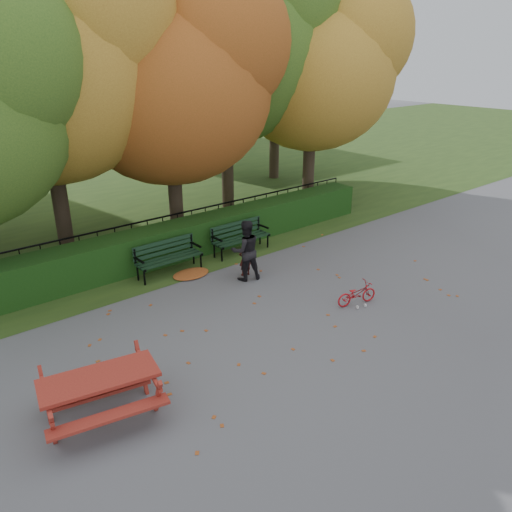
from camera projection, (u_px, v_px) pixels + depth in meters
ground at (300, 309)px, 11.46m from camera, size 90.00×90.00×0.00m
grass_strip at (73, 188)px, 21.44m from camera, size 90.00×90.00×0.00m
building_right at (100, 42)px, 33.83m from camera, size 9.00×6.00×12.00m
hedge at (193, 237)px, 14.48m from camera, size 13.00×0.90×1.00m
iron_fence at (178, 228)px, 15.03m from camera, size 14.00×0.04×1.02m
tree_b at (55, 55)px, 12.76m from camera, size 6.72×6.40×8.79m
tree_c at (182, 76)px, 14.35m from camera, size 6.30×6.00×8.00m
tree_d at (239, 35)px, 16.60m from camera, size 7.14×6.80×9.58m
tree_e at (324, 63)px, 17.46m from camera, size 6.09×5.80×8.16m
tree_g at (285, 54)px, 21.26m from camera, size 6.30×6.00×8.55m
bench_left at (167, 255)px, 13.13m from camera, size 1.80×0.57×0.88m
bench_right at (239, 235)px, 14.54m from camera, size 1.80×0.57×0.88m
picnic_table at (100, 385)px, 7.89m from camera, size 2.07×1.79×0.89m
leaf_pile at (191, 274)px, 13.19m from camera, size 1.08×0.80×0.07m
leaf_scatter at (291, 304)px, 11.67m from camera, size 9.00×5.70×0.01m
child at (245, 259)px, 13.03m from camera, size 0.38×0.29×0.93m
adult at (246, 250)px, 12.68m from camera, size 0.93×0.82×1.60m
bicycle at (357, 294)px, 11.60m from camera, size 1.08×0.61×0.54m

